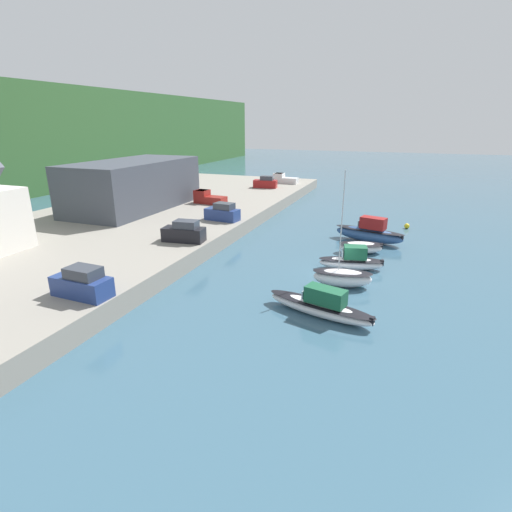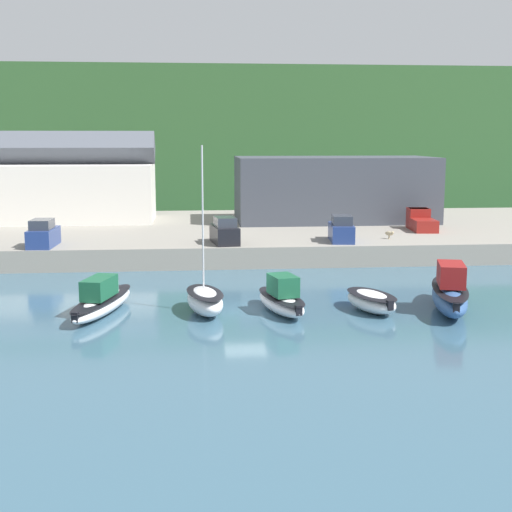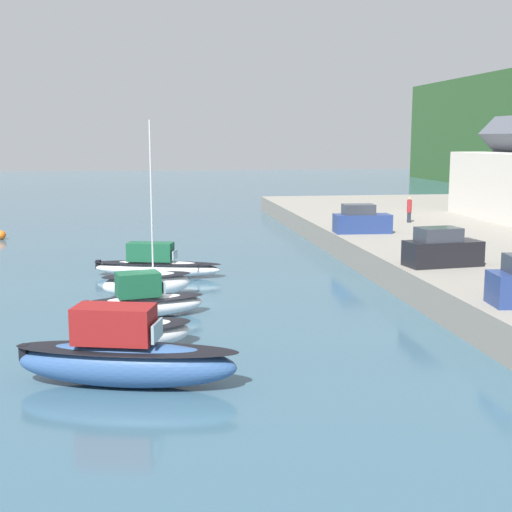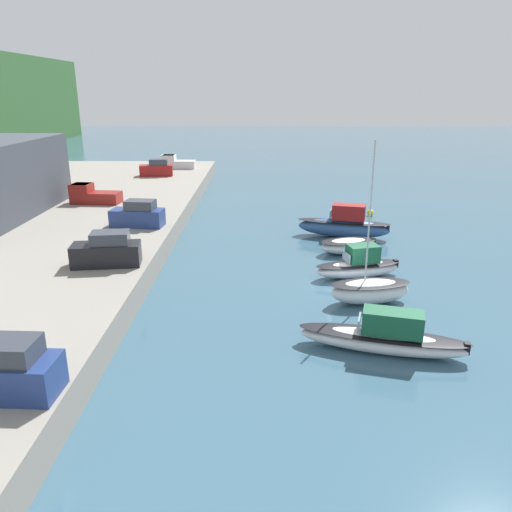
{
  "view_description": "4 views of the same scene",
  "coord_description": "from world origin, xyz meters",
  "px_view_note": "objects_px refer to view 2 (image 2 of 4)",
  "views": [
    {
      "loc": [
        -34.15,
        -5.02,
        13.25
      ],
      "look_at": [
        -3.16,
        6.79,
        2.03
      ],
      "focal_mm": 28.0,
      "sensor_mm": 36.0,
      "label": 1
    },
    {
      "loc": [
        -3.2,
        -41.19,
        10.14
      ],
      "look_at": [
        1.55,
        9.9,
        1.58
      ],
      "focal_mm": 50.0,
      "sensor_mm": 36.0,
      "label": 2
    },
    {
      "loc": [
        36.68,
        -0.41,
        8.73
      ],
      "look_at": [
        0.65,
        4.96,
        2.69
      ],
      "focal_mm": 50.0,
      "sensor_mm": 36.0,
      "label": 3
    },
    {
      "loc": [
        -30.29,
        5.95,
        12.18
      ],
      "look_at": [
        -0.31,
        6.18,
        2.27
      ],
      "focal_mm": 35.0,
      "sensor_mm": 36.0,
      "label": 4
    }
  ],
  "objects_px": {
    "moored_boat_1": "(205,300)",
    "moored_boat_3": "(371,301)",
    "parked_car_2": "(43,235)",
    "moored_boat_0": "(102,300)",
    "parked_car_3": "(341,230)",
    "moored_boat_2": "(282,299)",
    "moored_boat_4": "(450,293)",
    "parked_car_0": "(225,232)",
    "pickup_truck_1": "(421,221)",
    "dog_on_quay": "(389,233)"
  },
  "relations": [
    {
      "from": "parked_car_3",
      "to": "dog_on_quay",
      "type": "xyz_separation_m",
      "value": [
        4.33,
        0.96,
        -0.46
      ]
    },
    {
      "from": "dog_on_quay",
      "to": "parked_car_3",
      "type": "bearing_deg",
      "value": -24.64
    },
    {
      "from": "moored_boat_1",
      "to": "dog_on_quay",
      "type": "relative_size",
      "value": 11.85
    },
    {
      "from": "parked_car_0",
      "to": "parked_car_2",
      "type": "height_order",
      "value": "same"
    },
    {
      "from": "moored_boat_0",
      "to": "moored_boat_2",
      "type": "distance_m",
      "value": 10.47
    },
    {
      "from": "moored_boat_2",
      "to": "parked_car_0",
      "type": "relative_size",
      "value": 1.43
    },
    {
      "from": "moored_boat_4",
      "to": "parked_car_2",
      "type": "relative_size",
      "value": 1.95
    },
    {
      "from": "moored_boat_3",
      "to": "pickup_truck_1",
      "type": "distance_m",
      "value": 25.91
    },
    {
      "from": "moored_boat_2",
      "to": "parked_car_2",
      "type": "bearing_deg",
      "value": 123.44
    },
    {
      "from": "parked_car_2",
      "to": "parked_car_3",
      "type": "height_order",
      "value": "same"
    },
    {
      "from": "moored_boat_1",
      "to": "moored_boat_3",
      "type": "xyz_separation_m",
      "value": [
        9.79,
        -0.35,
        -0.17
      ]
    },
    {
      "from": "moored_boat_2",
      "to": "moored_boat_0",
      "type": "bearing_deg",
      "value": 163.5
    },
    {
      "from": "moored_boat_2",
      "to": "parked_car_3",
      "type": "xyz_separation_m",
      "value": [
        7.09,
        16.73,
        1.81
      ]
    },
    {
      "from": "moored_boat_4",
      "to": "parked_car_0",
      "type": "relative_size",
      "value": 1.9
    },
    {
      "from": "moored_boat_2",
      "to": "moored_boat_3",
      "type": "relative_size",
      "value": 1.27
    },
    {
      "from": "moored_boat_4",
      "to": "parked_car_0",
      "type": "distance_m",
      "value": 21.12
    },
    {
      "from": "moored_boat_1",
      "to": "parked_car_2",
      "type": "distance_m",
      "value": 20.18
    },
    {
      "from": "moored_boat_2",
      "to": "moored_boat_4",
      "type": "distance_m",
      "value": 9.93
    },
    {
      "from": "parked_car_3",
      "to": "dog_on_quay",
      "type": "bearing_deg",
      "value": 18.55
    },
    {
      "from": "moored_boat_3",
      "to": "moored_boat_4",
      "type": "xyz_separation_m",
      "value": [
        4.59,
        -0.4,
        0.45
      ]
    },
    {
      "from": "moored_boat_1",
      "to": "moored_boat_2",
      "type": "bearing_deg",
      "value": -11.61
    },
    {
      "from": "moored_boat_0",
      "to": "pickup_truck_1",
      "type": "bearing_deg",
      "value": 55.4
    },
    {
      "from": "moored_boat_3",
      "to": "parked_car_0",
      "type": "distance_m",
      "value": 18.48
    },
    {
      "from": "moored_boat_1",
      "to": "moored_boat_2",
      "type": "relative_size",
      "value": 1.55
    },
    {
      "from": "parked_car_2",
      "to": "dog_on_quay",
      "type": "height_order",
      "value": "parked_car_2"
    },
    {
      "from": "moored_boat_3",
      "to": "dog_on_quay",
      "type": "bearing_deg",
      "value": 56.62
    },
    {
      "from": "parked_car_0",
      "to": "dog_on_quay",
      "type": "relative_size",
      "value": 5.37
    },
    {
      "from": "moored_boat_2",
      "to": "parked_car_2",
      "type": "distance_m",
      "value": 23.29
    },
    {
      "from": "moored_boat_1",
      "to": "parked_car_0",
      "type": "distance_m",
      "value": 16.49
    },
    {
      "from": "moored_boat_4",
      "to": "parked_car_2",
      "type": "xyz_separation_m",
      "value": [
        -26.62,
        16.69,
        1.54
      ]
    },
    {
      "from": "moored_boat_4",
      "to": "dog_on_quay",
      "type": "xyz_separation_m",
      "value": [
        1.52,
        18.27,
        1.08
      ]
    },
    {
      "from": "moored_boat_0",
      "to": "parked_car_2",
      "type": "bearing_deg",
      "value": 126.92
    },
    {
      "from": "moored_boat_0",
      "to": "moored_boat_2",
      "type": "xyz_separation_m",
      "value": [
        10.44,
        -0.71,
        0.03
      ]
    },
    {
      "from": "parked_car_3",
      "to": "moored_boat_0",
      "type": "bearing_deg",
      "value": -131.58
    },
    {
      "from": "moored_boat_1",
      "to": "pickup_truck_1",
      "type": "relative_size",
      "value": 1.99
    },
    {
      "from": "moored_boat_3",
      "to": "moored_boat_2",
      "type": "bearing_deg",
      "value": 163.61
    },
    {
      "from": "moored_boat_3",
      "to": "parked_car_3",
      "type": "relative_size",
      "value": 1.13
    },
    {
      "from": "moored_boat_0",
      "to": "pickup_truck_1",
      "type": "xyz_separation_m",
      "value": [
        26.4,
        22.66,
        1.75
      ]
    },
    {
      "from": "moored_boat_4",
      "to": "parked_car_3",
      "type": "relative_size",
      "value": 1.91
    },
    {
      "from": "pickup_truck_1",
      "to": "moored_boat_0",
      "type": "bearing_deg",
      "value": -134.67
    },
    {
      "from": "moored_boat_0",
      "to": "dog_on_quay",
      "type": "distance_m",
      "value": 27.73
    },
    {
      "from": "moored_boat_3",
      "to": "moored_boat_1",
      "type": "bearing_deg",
      "value": 163.46
    },
    {
      "from": "pickup_truck_1",
      "to": "dog_on_quay",
      "type": "distance_m",
      "value": 7.27
    },
    {
      "from": "moored_boat_0",
      "to": "moored_boat_1",
      "type": "xyz_separation_m",
      "value": [
        5.97,
        -0.54,
        0.03
      ]
    },
    {
      "from": "moored_boat_0",
      "to": "parked_car_3",
      "type": "bearing_deg",
      "value": 57.18
    },
    {
      "from": "moored_boat_3",
      "to": "parked_car_0",
      "type": "relative_size",
      "value": 1.13
    },
    {
      "from": "parked_car_0",
      "to": "parked_car_3",
      "type": "height_order",
      "value": "same"
    },
    {
      "from": "moored_boat_0",
      "to": "moored_boat_1",
      "type": "height_order",
      "value": "moored_boat_1"
    },
    {
      "from": "parked_car_2",
      "to": "parked_car_0",
      "type": "bearing_deg",
      "value": 3.63
    },
    {
      "from": "moored_boat_1",
      "to": "moored_boat_4",
      "type": "bearing_deg",
      "value": -12.38
    }
  ]
}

